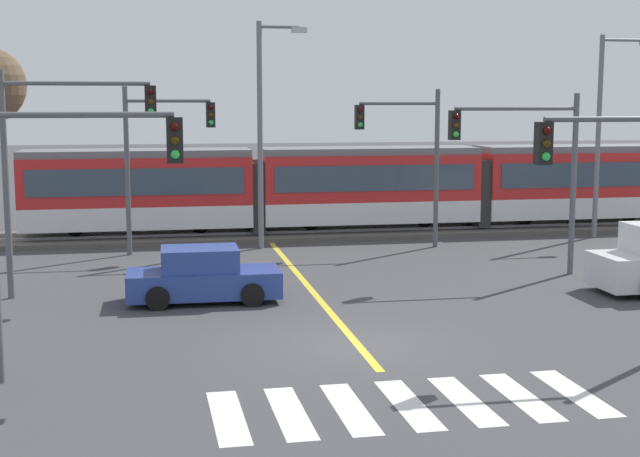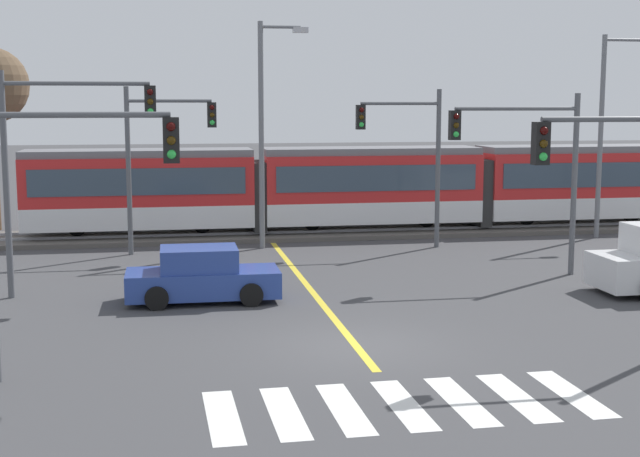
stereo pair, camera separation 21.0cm
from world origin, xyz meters
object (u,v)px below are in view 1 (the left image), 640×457
at_px(light_rail_tram, 368,185).
at_px(street_lamp_east, 604,123).
at_px(traffic_light_far_left, 157,146).
at_px(traffic_light_near_left, 61,191).
at_px(sedan_crossing, 203,277).
at_px(street_lamp_centre, 264,122).
at_px(traffic_light_mid_left, 57,147).
at_px(traffic_light_far_right, 409,146).
at_px(traffic_light_mid_right, 531,155).
at_px(traffic_light_near_right, 637,185).

relative_size(light_rail_tram, street_lamp_east, 3.44).
xyz_separation_m(traffic_light_far_left, traffic_light_near_left, (-1.92, -14.69, -0.15)).
relative_size(sedan_crossing, street_lamp_centre, 0.50).
bearing_deg(street_lamp_centre, traffic_light_far_left, -171.66).
distance_m(traffic_light_far_left, traffic_light_near_left, 14.82).
distance_m(traffic_light_mid_left, street_lamp_centre, 9.96).
bearing_deg(traffic_light_mid_left, street_lamp_centre, 47.55).
height_order(light_rail_tram, traffic_light_far_left, traffic_light_far_left).
bearing_deg(traffic_light_far_left, light_rail_tram, 22.94).
height_order(traffic_light_far_right, traffic_light_far_left, traffic_light_far_left).
distance_m(light_rail_tram, sedan_crossing, 14.12).
relative_size(traffic_light_near_left, traffic_light_mid_right, 0.99).
distance_m(traffic_light_far_left, street_lamp_centre, 4.07).
bearing_deg(traffic_light_mid_right, traffic_light_near_right, -98.86).
height_order(traffic_light_mid_left, traffic_light_mid_right, traffic_light_mid_left).
bearing_deg(street_lamp_east, traffic_light_near_right, -115.82).
xyz_separation_m(traffic_light_far_right, street_lamp_east, (8.48, 1.21, 0.79)).
bearing_deg(traffic_light_mid_left, traffic_light_mid_right, 1.83).
bearing_deg(traffic_light_near_left, sedan_crossing, 64.97).
xyz_separation_m(traffic_light_near_right, traffic_light_far_right, (-0.85, 14.56, 0.17)).
distance_m(traffic_light_near_right, street_lamp_east, 17.54).
distance_m(light_rail_tram, traffic_light_far_right, 4.45).
distance_m(light_rail_tram, traffic_light_mid_left, 15.67).
height_order(light_rail_tram, traffic_light_near_left, traffic_light_near_left).
distance_m(sedan_crossing, street_lamp_centre, 10.03).
bearing_deg(traffic_light_far_right, traffic_light_mid_right, -69.85).
relative_size(sedan_crossing, traffic_light_mid_left, 0.66).
xyz_separation_m(traffic_light_near_right, traffic_light_far_left, (-10.14, 14.90, 0.23)).
bearing_deg(light_rail_tram, traffic_light_far_right, -81.68).
bearing_deg(light_rail_tram, street_lamp_centre, -146.85).
relative_size(light_rail_tram, traffic_light_mid_right, 4.86).
bearing_deg(light_rail_tram, traffic_light_far_left, -157.06).
bearing_deg(sedan_crossing, street_lamp_centre, 72.11).
height_order(traffic_light_far_left, street_lamp_centre, street_lamp_centre).
bearing_deg(traffic_light_far_right, traffic_light_near_left, -127.99).
height_order(traffic_light_far_right, street_lamp_east, street_lamp_east).
bearing_deg(sedan_crossing, traffic_light_near_right, -36.79).
relative_size(traffic_light_mid_left, traffic_light_near_right, 1.14).
bearing_deg(traffic_light_far_left, traffic_light_mid_left, -112.26).
height_order(traffic_light_near_left, traffic_light_mid_right, traffic_light_mid_right).
bearing_deg(street_lamp_east, traffic_light_near_left, -141.68).
bearing_deg(traffic_light_mid_left, light_rail_tram, 42.33).
bearing_deg(sedan_crossing, traffic_light_far_left, 97.88).
bearing_deg(traffic_light_near_right, street_lamp_centre, 111.80).
height_order(sedan_crossing, traffic_light_near_right, traffic_light_near_right).
bearing_deg(traffic_light_near_left, traffic_light_mid_right, 32.03).
xyz_separation_m(street_lamp_centre, street_lamp_east, (13.82, 0.29, -0.09)).
bearing_deg(sedan_crossing, street_lamp_east, 28.48).
relative_size(light_rail_tram, traffic_light_far_right, 4.70).
xyz_separation_m(traffic_light_near_right, traffic_light_mid_right, (1.34, 8.59, 0.13)).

